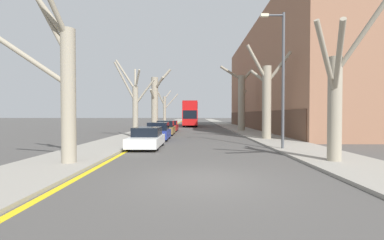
% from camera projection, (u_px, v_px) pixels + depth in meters
% --- Properties ---
extents(ground_plane, '(300.00, 300.00, 0.00)m').
position_uv_depth(ground_plane, '(204.00, 180.00, 8.11)').
color(ground_plane, '#4C4947').
extents(sidewalk_left, '(3.45, 120.00, 0.12)m').
position_uv_depth(sidewalk_left, '(169.00, 123.00, 58.14)').
color(sidewalk_left, gray).
rests_on(sidewalk_left, ground).
extents(sidewalk_right, '(3.45, 120.00, 0.12)m').
position_uv_depth(sidewalk_right, '(222.00, 124.00, 58.05)').
color(sidewalk_right, gray).
rests_on(sidewalk_right, ground).
extents(building_facade_right, '(10.08, 37.23, 14.26)m').
position_uv_depth(building_facade_right, '(286.00, 79.00, 36.44)').
color(building_facade_right, '#93664C').
rests_on(building_facade_right, ground).
extents(kerb_line_stripe, '(0.24, 120.00, 0.01)m').
position_uv_depth(kerb_line_stripe, '(177.00, 124.00, 58.13)').
color(kerb_line_stripe, yellow).
rests_on(kerb_line_stripe, ground).
extents(street_tree_left_0, '(3.01, 3.73, 7.85)m').
position_uv_depth(street_tree_left_0, '(64.00, 82.00, 10.41)').
color(street_tree_left_0, gray).
rests_on(street_tree_left_0, ground).
extents(street_tree_left_1, '(3.65, 2.87, 6.97)m').
position_uv_depth(street_tree_left_1, '(135.00, 104.00, 22.33)').
color(street_tree_left_1, gray).
rests_on(street_tree_left_1, ground).
extents(street_tree_left_2, '(2.62, 1.89, 8.07)m').
position_uv_depth(street_tree_left_2, '(155.00, 102.00, 33.23)').
color(street_tree_left_2, gray).
rests_on(street_tree_left_2, ground).
extents(street_tree_left_3, '(3.68, 2.10, 6.38)m').
position_uv_depth(street_tree_left_3, '(165.00, 109.00, 44.51)').
color(street_tree_left_3, gray).
rests_on(street_tree_left_3, ground).
extents(street_tree_right_0, '(3.09, 3.11, 6.67)m').
position_uv_depth(street_tree_right_0, '(336.00, 98.00, 10.65)').
color(street_tree_right_0, gray).
rests_on(street_tree_right_0, ground).
extents(street_tree_right_1, '(3.65, 2.49, 7.70)m').
position_uv_depth(street_tree_right_1, '(266.00, 98.00, 20.98)').
color(street_tree_right_1, gray).
rests_on(street_tree_right_1, ground).
extents(street_tree_right_2, '(4.20, 2.57, 8.15)m').
position_uv_depth(street_tree_right_2, '(241.00, 101.00, 32.03)').
color(street_tree_right_2, gray).
rests_on(street_tree_right_2, ground).
extents(double_decker_bus, '(2.50, 10.98, 4.34)m').
position_uv_depth(double_decker_bus, '(190.00, 113.00, 46.26)').
color(double_decker_bus, red).
rests_on(double_decker_bus, ground).
extents(parked_car_0, '(1.82, 4.12, 1.29)m').
position_uv_depth(parked_car_0, '(147.00, 138.00, 16.01)').
color(parked_car_0, silver).
rests_on(parked_car_0, ground).
extents(parked_car_1, '(1.79, 3.92, 1.44)m').
position_uv_depth(parked_car_1, '(158.00, 132.00, 21.13)').
color(parked_car_1, navy).
rests_on(parked_car_1, ground).
extents(parked_car_2, '(1.80, 4.12, 1.46)m').
position_uv_depth(parked_car_2, '(166.00, 128.00, 26.50)').
color(parked_car_2, olive).
rests_on(parked_car_2, ground).
extents(parked_car_3, '(1.78, 4.16, 1.34)m').
position_uv_depth(parked_car_3, '(170.00, 126.00, 32.01)').
color(parked_car_3, maroon).
rests_on(parked_car_3, ground).
extents(lamp_post, '(1.40, 0.20, 7.97)m').
position_uv_depth(lamp_post, '(281.00, 74.00, 14.84)').
color(lamp_post, '#4C4F54').
rests_on(lamp_post, ground).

